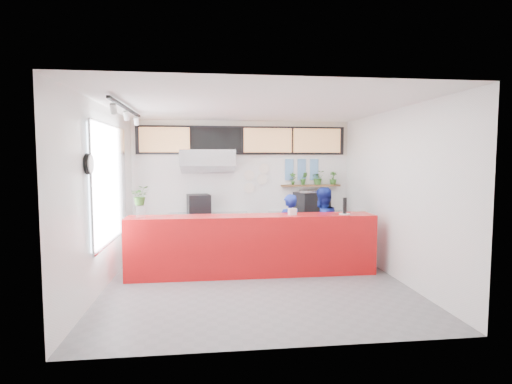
% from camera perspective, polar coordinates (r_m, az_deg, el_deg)
% --- Properties ---
extents(floor, '(5.00, 5.00, 0.00)m').
position_cam_1_polar(floor, '(7.11, -0.13, -12.61)').
color(floor, slate).
rests_on(floor, ground).
extents(ceiling, '(5.00, 5.00, 0.00)m').
position_cam_1_polar(ceiling, '(6.85, -0.14, 12.12)').
color(ceiling, silver).
extents(wall_back, '(5.00, 0.00, 5.00)m').
position_cam_1_polar(wall_back, '(9.30, -1.93, 0.89)').
color(wall_back, white).
rests_on(wall_back, ground).
extents(wall_left, '(0.00, 5.00, 5.00)m').
position_cam_1_polar(wall_left, '(6.98, -20.96, -0.67)').
color(wall_left, white).
rests_on(wall_left, ground).
extents(wall_right, '(0.00, 5.00, 5.00)m').
position_cam_1_polar(wall_right, '(7.53, 19.12, -0.25)').
color(wall_right, white).
rests_on(wall_right, ground).
extents(service_counter, '(4.50, 0.60, 1.10)m').
position_cam_1_polar(service_counter, '(7.36, -0.50, -7.59)').
color(service_counter, red).
rests_on(service_counter, ground).
extents(cream_band, '(5.00, 0.02, 0.80)m').
position_cam_1_polar(cream_band, '(9.28, -1.95, 7.68)').
color(cream_band, beige).
rests_on(cream_band, wall_back).
extents(prep_bench, '(1.80, 0.60, 0.90)m').
position_cam_1_polar(prep_bench, '(9.10, -6.80, -5.89)').
color(prep_bench, '#B2B5BA').
rests_on(prep_bench, ground).
extents(panini_oven, '(0.56, 0.56, 0.43)m').
position_cam_1_polar(panini_oven, '(9.00, -8.19, -1.73)').
color(panini_oven, black).
rests_on(panini_oven, prep_bench).
extents(extraction_hood, '(1.20, 0.70, 0.35)m').
position_cam_1_polar(extraction_hood, '(8.90, -6.91, 4.88)').
color(extraction_hood, '#B2B5BA').
rests_on(extraction_hood, ceiling).
extents(hood_lip, '(1.20, 0.69, 0.31)m').
position_cam_1_polar(hood_lip, '(8.90, -6.90, 3.59)').
color(hood_lip, '#B2B5BA').
rests_on(hood_lip, ceiling).
extents(right_bench, '(1.80, 0.60, 0.90)m').
position_cam_1_polar(right_bench, '(9.38, 7.46, -5.58)').
color(right_bench, '#B2B5BA').
rests_on(right_bench, ground).
extents(espresso_machine, '(0.84, 0.72, 0.46)m').
position_cam_1_polar(espresso_machine, '(9.31, 7.97, -1.43)').
color(espresso_machine, black).
rests_on(espresso_machine, right_bench).
extents(espresso_tray, '(0.63, 0.49, 0.05)m').
position_cam_1_polar(espresso_tray, '(9.28, 7.98, 0.08)').
color(espresso_tray, '#ABAEB2').
rests_on(espresso_tray, espresso_machine).
extents(herb_shelf, '(1.40, 0.18, 0.04)m').
position_cam_1_polar(herb_shelf, '(9.47, 7.81, 0.92)').
color(herb_shelf, brown).
rests_on(herb_shelf, wall_back).
extents(menu_board_far_left, '(1.10, 0.10, 0.55)m').
position_cam_1_polar(menu_board_far_left, '(9.19, -12.92, 7.28)').
color(menu_board_far_left, tan).
rests_on(menu_board_far_left, wall_back).
extents(menu_board_mid_left, '(1.10, 0.10, 0.55)m').
position_cam_1_polar(menu_board_mid_left, '(9.14, -5.60, 7.39)').
color(menu_board_mid_left, black).
rests_on(menu_board_mid_left, wall_back).
extents(menu_board_mid_right, '(1.10, 0.10, 0.55)m').
position_cam_1_polar(menu_board_mid_right, '(9.24, 1.67, 7.38)').
color(menu_board_mid_right, tan).
rests_on(menu_board_mid_right, wall_back).
extents(menu_board_far_right, '(1.10, 0.10, 0.55)m').
position_cam_1_polar(menu_board_far_right, '(9.48, 8.68, 7.26)').
color(menu_board_far_right, tan).
rests_on(menu_board_far_right, wall_back).
extents(soffit, '(4.80, 0.04, 0.65)m').
position_cam_1_polar(soffit, '(9.25, -1.93, 7.38)').
color(soffit, black).
rests_on(soffit, wall_back).
extents(window_pane, '(0.04, 2.20, 1.90)m').
position_cam_1_polar(window_pane, '(7.25, -20.20, 1.12)').
color(window_pane, silver).
rests_on(window_pane, wall_left).
extents(window_frame, '(0.03, 2.30, 2.00)m').
position_cam_1_polar(window_frame, '(7.25, -20.05, 1.12)').
color(window_frame, '#B2B5BA').
rests_on(window_frame, wall_left).
extents(wall_clock_rim, '(0.05, 0.30, 0.30)m').
position_cam_1_polar(wall_clock_rim, '(6.08, -22.81, 3.72)').
color(wall_clock_rim, black).
rests_on(wall_clock_rim, wall_left).
extents(wall_clock_face, '(0.02, 0.26, 0.26)m').
position_cam_1_polar(wall_clock_face, '(6.07, -22.54, 3.72)').
color(wall_clock_face, white).
rests_on(wall_clock_face, wall_left).
extents(track_rail, '(0.05, 2.40, 0.04)m').
position_cam_1_polar(track_rail, '(6.92, -18.04, 11.31)').
color(track_rail, black).
rests_on(track_rail, ceiling).
extents(dec_plate_a, '(0.24, 0.03, 0.24)m').
position_cam_1_polar(dec_plate_a, '(9.27, -1.00, 2.43)').
color(dec_plate_a, silver).
rests_on(dec_plate_a, wall_back).
extents(dec_plate_b, '(0.24, 0.03, 0.24)m').
position_cam_1_polar(dec_plate_b, '(9.31, 0.84, 1.82)').
color(dec_plate_b, silver).
rests_on(dec_plate_b, wall_back).
extents(dec_plate_c, '(0.24, 0.03, 0.24)m').
position_cam_1_polar(dec_plate_c, '(9.29, -0.99, 0.58)').
color(dec_plate_c, silver).
rests_on(dec_plate_c, wall_back).
extents(dec_plate_d, '(0.24, 0.03, 0.24)m').
position_cam_1_polar(dec_plate_d, '(9.31, 1.15, 3.36)').
color(dec_plate_d, silver).
rests_on(dec_plate_d, wall_back).
extents(photo_frame_a, '(0.20, 0.02, 0.25)m').
position_cam_1_polar(photo_frame_a, '(9.42, 4.77, 3.97)').
color(photo_frame_a, '#598CBF').
rests_on(photo_frame_a, wall_back).
extents(photo_frame_b, '(0.20, 0.02, 0.25)m').
position_cam_1_polar(photo_frame_b, '(9.48, 6.55, 3.96)').
color(photo_frame_b, '#598CBF').
rests_on(photo_frame_b, wall_back).
extents(photo_frame_c, '(0.20, 0.02, 0.25)m').
position_cam_1_polar(photo_frame_c, '(9.56, 8.30, 3.95)').
color(photo_frame_c, '#598CBF').
rests_on(photo_frame_c, wall_back).
extents(photo_frame_d, '(0.20, 0.02, 0.25)m').
position_cam_1_polar(photo_frame_d, '(9.42, 4.76, 2.45)').
color(photo_frame_d, '#598CBF').
rests_on(photo_frame_d, wall_back).
extents(photo_frame_e, '(0.20, 0.02, 0.25)m').
position_cam_1_polar(photo_frame_e, '(9.49, 6.54, 2.45)').
color(photo_frame_e, '#598CBF').
rests_on(photo_frame_e, wall_back).
extents(photo_frame_f, '(0.20, 0.02, 0.25)m').
position_cam_1_polar(photo_frame_f, '(9.56, 8.29, 2.45)').
color(photo_frame_f, '#598CBF').
rests_on(photo_frame_f, wall_back).
extents(staff_center, '(0.61, 0.49, 1.43)m').
position_cam_1_polar(staff_center, '(8.01, 4.75, -5.41)').
color(staff_center, navy).
rests_on(staff_center, ground).
extents(staff_right, '(0.93, 0.84, 1.56)m').
position_cam_1_polar(staff_right, '(8.13, 9.38, -4.84)').
color(staff_right, navy).
rests_on(staff_right, ground).
extents(herb_a, '(0.16, 0.11, 0.29)m').
position_cam_1_polar(herb_a, '(9.36, 5.28, 1.92)').
color(herb_a, '#306222').
rests_on(herb_a, herb_shelf).
extents(herb_b, '(0.18, 0.15, 0.30)m').
position_cam_1_polar(herb_b, '(9.42, 6.86, 1.94)').
color(herb_b, '#306222').
rests_on(herb_b, herb_shelf).
extents(herb_c, '(0.33, 0.30, 0.33)m').
position_cam_1_polar(herb_c, '(9.51, 8.88, 2.05)').
color(herb_c, '#306222').
rests_on(herb_c, herb_shelf).
extents(herb_d, '(0.18, 0.16, 0.30)m').
position_cam_1_polar(herb_d, '(9.61, 10.95, 1.96)').
color(herb_d, '#306222').
rests_on(herb_d, herb_shelf).
extents(glass_vase, '(0.22, 0.22, 0.21)m').
position_cam_1_polar(glass_vase, '(7.22, -16.15, -2.75)').
color(glass_vase, silver).
rests_on(glass_vase, service_counter).
extents(basil_vase, '(0.36, 0.33, 0.34)m').
position_cam_1_polar(basil_vase, '(7.19, -16.20, -0.48)').
color(basil_vase, '#306222').
rests_on(basil_vase, glass_vase).
extents(napkin_holder, '(0.16, 0.13, 0.12)m').
position_cam_1_polar(napkin_holder, '(7.33, 5.21, -2.81)').
color(napkin_holder, silver).
rests_on(napkin_holder, service_counter).
extents(white_plate, '(0.21, 0.21, 0.02)m').
position_cam_1_polar(white_plate, '(7.56, 12.54, -3.08)').
color(white_plate, silver).
rests_on(white_plate, service_counter).
extents(pepper_mill, '(0.08, 0.08, 0.29)m').
position_cam_1_polar(pepper_mill, '(7.54, 12.56, -1.92)').
color(pepper_mill, black).
rests_on(pepper_mill, white_plate).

